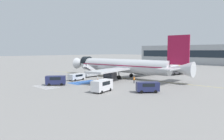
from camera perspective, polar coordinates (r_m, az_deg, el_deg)
name	(u,v)px	position (r m, az deg, el deg)	size (l,w,h in m)	color
ground_plane	(119,77)	(67.71, 1.78, -1.85)	(600.00, 600.00, 0.00)	gray
apron_leadline_yellow	(121,78)	(66.02, 2.38, -2.03)	(0.20, 75.38, 0.01)	gold
apron_stand_patch_blue	(85,82)	(56.93, -7.17, -3.21)	(5.07, 8.08, 0.01)	#2856A8
apron_walkway_bar_0	(40,85)	(54.57, -18.33, -3.80)	(0.44, 3.60, 0.01)	silver
apron_walkway_bar_1	(42,86)	(53.50, -17.77, -3.95)	(0.44, 3.60, 0.01)	silver
apron_walkway_bar_2	(45,86)	(52.44, -17.18, -4.12)	(0.44, 3.60, 0.01)	silver
apron_walkway_bar_3	(47,87)	(51.38, -16.57, -4.29)	(0.44, 3.60, 0.01)	silver
apron_walkway_bar_4	(50,88)	(50.34, -15.94, -4.46)	(0.44, 3.60, 0.01)	silver
apron_walkway_bar_5	(53,88)	(49.29, -15.27, -4.65)	(0.44, 3.60, 0.01)	silver
airliner	(123,66)	(65.25, 2.87, 1.11)	(41.95, 33.43, 11.98)	silver
boarding_stairs_forward	(90,74)	(68.23, -5.72, -0.98)	(2.67, 5.40, 4.09)	#ADB2BA
fuel_tanker	(178,69)	(77.97, 16.89, 0.22)	(3.90, 11.02, 3.66)	#38383D
service_van_0	(77,76)	(60.90, -9.23, -1.64)	(2.90, 5.33, 1.83)	silver
service_van_1	(148,86)	(43.16, 9.28, -4.21)	(4.14, 4.52, 2.11)	#1E234C
service_van_2	(102,85)	(43.34, -2.60, -3.90)	(3.19, 5.32, 2.40)	silver
service_van_3	(56,80)	(53.29, -14.49, -2.46)	(4.30, 4.84, 2.25)	#1E234C
ground_crew_0	(134,79)	(55.19, 5.78, -2.45)	(0.24, 0.43, 1.68)	#2D2D33
ground_crew_1	(104,75)	(64.50, -2.15, -1.35)	(0.48, 0.45, 1.66)	black
traffic_cone_0	(150,83)	(54.64, 10.00, -3.33)	(0.46, 0.46, 0.51)	orange
traffic_cone_1	(99,81)	(57.76, -3.41, -2.79)	(0.49, 0.49, 0.55)	orange
traffic_cone_2	(98,79)	(60.40, -3.76, -2.43)	(0.53, 0.53, 0.59)	orange
terminal_building	(211,55)	(138.23, 24.40, 3.63)	(91.15, 12.10, 11.49)	#9EA3A8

